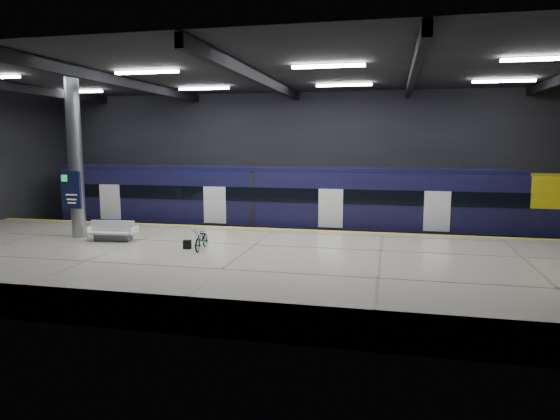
% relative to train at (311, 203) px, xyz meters
% --- Properties ---
extents(ground, '(30.00, 30.00, 0.00)m').
position_rel_train_xyz_m(ground, '(-1.23, -5.50, -2.06)').
color(ground, black).
rests_on(ground, ground).
extents(room_shell, '(30.10, 16.10, 8.05)m').
position_rel_train_xyz_m(room_shell, '(-1.23, -5.49, 3.66)').
color(room_shell, black).
rests_on(room_shell, ground).
extents(platform, '(30.00, 11.00, 1.10)m').
position_rel_train_xyz_m(platform, '(-1.23, -8.00, -1.51)').
color(platform, '#BDB6A0').
rests_on(platform, ground).
extents(safety_strip, '(30.00, 0.40, 0.01)m').
position_rel_train_xyz_m(safety_strip, '(-1.23, -2.75, -0.95)').
color(safety_strip, gold).
rests_on(safety_strip, platform).
extents(rails, '(30.00, 1.52, 0.16)m').
position_rel_train_xyz_m(rails, '(-1.23, 0.00, -1.98)').
color(rails, gray).
rests_on(rails, ground).
extents(train, '(29.40, 2.84, 3.79)m').
position_rel_train_xyz_m(train, '(0.00, 0.00, 0.00)').
color(train, black).
rests_on(train, ground).
extents(bench, '(2.01, 0.96, 0.86)m').
position_rel_train_xyz_m(bench, '(-7.27, -7.01, -0.66)').
color(bench, '#595B60').
rests_on(bench, platform).
extents(bicycle, '(0.69, 1.61, 0.82)m').
position_rel_train_xyz_m(bicycle, '(-2.99, -7.84, -0.55)').
color(bicycle, '#99999E').
rests_on(bicycle, platform).
extents(pannier_bag, '(0.32, 0.22, 0.35)m').
position_rel_train_xyz_m(pannier_bag, '(-3.59, -7.84, -0.78)').
color(pannier_bag, black).
rests_on(pannier_bag, platform).
extents(info_column, '(0.90, 0.78, 6.90)m').
position_rel_train_xyz_m(info_column, '(-9.23, -6.52, 2.40)').
color(info_column, '#9EA0A5').
rests_on(info_column, platform).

